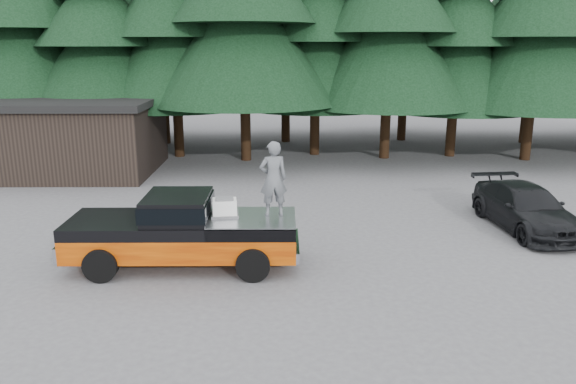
{
  "coord_description": "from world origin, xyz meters",
  "views": [
    {
      "loc": [
        0.86,
        -13.09,
        5.62
      ],
      "look_at": [
        0.97,
        0.0,
        2.16
      ],
      "focal_mm": 35.0,
      "sensor_mm": 36.0,
      "label": 1
    }
  ],
  "objects_px": {
    "man_on_bed": "(273,179)",
    "parked_car": "(526,208)",
    "air_compressor": "(225,208)",
    "utility_building": "(64,135)",
    "pickup_truck": "(183,242)"
  },
  "relations": [
    {
      "from": "man_on_bed",
      "to": "utility_building",
      "type": "height_order",
      "value": "utility_building"
    },
    {
      "from": "utility_building",
      "to": "air_compressor",
      "type": "bearing_deg",
      "value": -53.41
    },
    {
      "from": "man_on_bed",
      "to": "utility_building",
      "type": "xyz_separation_m",
      "value": [
        -9.6,
        11.19,
        -0.63
      ]
    },
    {
      "from": "man_on_bed",
      "to": "parked_car",
      "type": "xyz_separation_m",
      "value": [
        7.81,
        2.8,
        -1.62
      ]
    },
    {
      "from": "man_on_bed",
      "to": "utility_building",
      "type": "relative_size",
      "value": 0.23
    },
    {
      "from": "air_compressor",
      "to": "utility_building",
      "type": "height_order",
      "value": "utility_building"
    },
    {
      "from": "utility_building",
      "to": "pickup_truck",
      "type": "bearing_deg",
      "value": -57.4
    },
    {
      "from": "pickup_truck",
      "to": "parked_car",
      "type": "distance_m",
      "value": 10.58
    },
    {
      "from": "man_on_bed",
      "to": "utility_building",
      "type": "bearing_deg",
      "value": -60.74
    },
    {
      "from": "pickup_truck",
      "to": "parked_car",
      "type": "height_order",
      "value": "parked_car"
    },
    {
      "from": "man_on_bed",
      "to": "parked_car",
      "type": "bearing_deg",
      "value": -171.64
    },
    {
      "from": "parked_car",
      "to": "utility_building",
      "type": "distance_m",
      "value": 19.36
    },
    {
      "from": "pickup_truck",
      "to": "air_compressor",
      "type": "distance_m",
      "value": 1.4
    },
    {
      "from": "man_on_bed",
      "to": "parked_car",
      "type": "height_order",
      "value": "man_on_bed"
    },
    {
      "from": "air_compressor",
      "to": "parked_car",
      "type": "height_order",
      "value": "air_compressor"
    }
  ]
}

